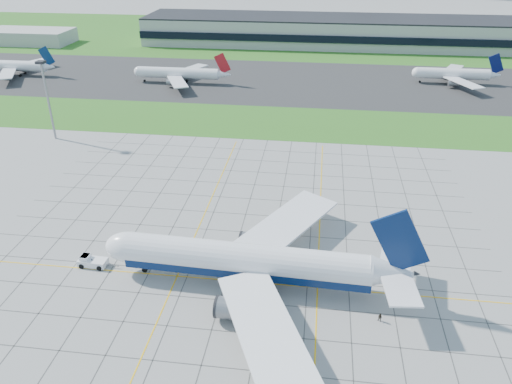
# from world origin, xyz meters

# --- Properties ---
(ground) EXTENTS (1400.00, 1400.00, 0.00)m
(ground) POSITION_xyz_m (0.00, 0.00, 0.00)
(ground) COLOR #9A9A95
(ground) RESTS_ON ground
(grass_median) EXTENTS (700.00, 35.00, 0.04)m
(grass_median) POSITION_xyz_m (0.00, 90.00, 0.02)
(grass_median) COLOR #316C1F
(grass_median) RESTS_ON ground
(asphalt_taxiway) EXTENTS (700.00, 75.00, 0.04)m
(asphalt_taxiway) POSITION_xyz_m (0.00, 145.00, 0.03)
(asphalt_taxiway) COLOR #383838
(asphalt_taxiway) RESTS_ON ground
(grass_far) EXTENTS (700.00, 145.00, 0.04)m
(grass_far) POSITION_xyz_m (0.00, 255.00, 0.02)
(grass_far) COLOR #316C1F
(grass_far) RESTS_ON ground
(apron_markings) EXTENTS (120.00, 130.00, 0.03)m
(apron_markings) POSITION_xyz_m (0.43, 11.09, 0.02)
(apron_markings) COLOR #474744
(apron_markings) RESTS_ON ground
(terminal) EXTENTS (260.00, 43.00, 15.80)m
(terminal) POSITION_xyz_m (40.00, 229.87, 7.89)
(terminal) COLOR #B7B7B2
(terminal) RESTS_ON ground
(service_block) EXTENTS (50.00, 25.00, 8.00)m
(service_block) POSITION_xyz_m (-160.00, 210.00, 4.00)
(service_block) COLOR #B7B7B2
(service_block) RESTS_ON ground
(light_mast) EXTENTS (2.50, 2.50, 25.60)m
(light_mast) POSITION_xyz_m (-70.00, 65.00, 16.18)
(light_mast) COLOR gray
(light_mast) RESTS_ON ground
(airliner) EXTENTS (61.86, 62.61, 19.46)m
(airliner) POSITION_xyz_m (4.56, -2.38, 5.32)
(airliner) COLOR white
(airliner) RESTS_ON ground
(pushback_tug) EXTENTS (8.57, 3.21, 2.37)m
(pushback_tug) POSITION_xyz_m (-28.42, -0.80, 1.05)
(pushback_tug) COLOR white
(pushback_tug) RESTS_ON ground
(crew_near) EXTENTS (0.71, 0.80, 1.83)m
(crew_near) POSITION_xyz_m (-28.07, -1.09, 0.92)
(crew_near) COLOR black
(crew_near) RESTS_ON ground
(crew_far) EXTENTS (1.06, 1.01, 1.72)m
(crew_far) POSITION_xyz_m (29.11, -10.00, 0.86)
(crew_far) COLOR black
(crew_far) RESTS_ON ground
(distant_jet_0) EXTENTS (34.65, 42.66, 14.08)m
(distant_jet_0) POSITION_xyz_m (-126.14, 138.92, 4.48)
(distant_jet_0) COLOR white
(distant_jet_0) RESTS_ON ground
(distant_jet_1) EXTENTS (42.06, 42.66, 14.08)m
(distant_jet_1) POSITION_xyz_m (-46.63, 135.83, 4.49)
(distant_jet_1) COLOR white
(distant_jet_1) RESTS_ON ground
(distant_jet_2) EXTENTS (36.48, 42.66, 14.08)m
(distant_jet_2) POSITION_xyz_m (75.01, 150.59, 4.48)
(distant_jet_2) COLOR white
(distant_jet_2) RESTS_ON ground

